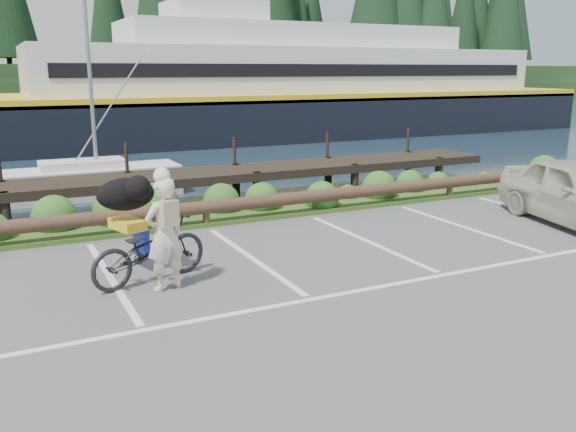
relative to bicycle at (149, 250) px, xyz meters
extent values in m
plane|color=#4C4D4F|center=(2.02, -1.53, -0.55)|extent=(72.00, 72.00, 0.00)
plane|color=#172938|center=(2.02, 46.47, -1.75)|extent=(160.00, 160.00, 0.00)
cube|color=#3D5B21|center=(2.02, 3.77, -0.50)|extent=(34.00, 1.60, 0.10)
imported|color=black|center=(0.00, 0.00, 0.00)|extent=(2.24, 1.34, 1.11)
imported|color=beige|center=(0.15, -0.47, 0.36)|extent=(0.77, 0.62, 1.84)
ellipsoid|color=black|center=(-0.20, 0.65, 0.84)|extent=(0.76, 1.09, 0.57)
camera|label=1|loc=(-2.21, -9.70, 2.91)|focal=38.00mm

